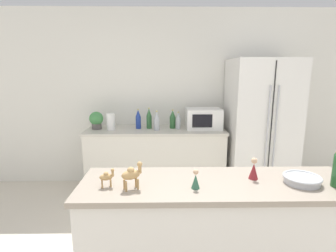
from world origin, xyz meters
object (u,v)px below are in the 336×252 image
(microwave, at_px, (203,119))
(camel_figurine, at_px, (107,176))
(paper_towel_roll, at_px, (111,122))
(fruit_bowl, at_px, (302,179))
(refrigerator, at_px, (260,128))
(back_bottle_2, at_px, (149,119))
(camel_figurine_second, at_px, (132,174))
(back_bottle_0, at_px, (157,121))
(back_bottle_3, at_px, (178,121))
(wise_man_figurine_crimson, at_px, (254,170))
(back_bottle_4, at_px, (173,119))
(back_bottle_1, at_px, (138,119))
(wise_man_figurine_purple, at_px, (196,180))
(potted_plant, at_px, (96,120))

(microwave, relative_size, camel_figurine, 4.14)
(paper_towel_roll, height_order, fruit_bowl, paper_towel_roll)
(refrigerator, relative_size, microwave, 3.83)
(back_bottle_2, height_order, camel_figurine_second, back_bottle_2)
(back_bottle_0, bearing_deg, back_bottle_3, 14.61)
(microwave, xyz_separation_m, wise_man_figurine_crimson, (0.04, -1.95, 0.00))
(back_bottle_4, xyz_separation_m, fruit_bowl, (0.75, -2.06, -0.02))
(back_bottle_1, xyz_separation_m, wise_man_figurine_crimson, (0.94, -1.96, 0.01))
(paper_towel_roll, height_order, microwave, microwave)
(refrigerator, relative_size, camel_figurine_second, 11.10)
(wise_man_figurine_purple, bearing_deg, back_bottle_3, 89.76)
(paper_towel_roll, distance_m, wise_man_figurine_crimson, 2.29)
(microwave, xyz_separation_m, back_bottle_4, (-0.43, 0.03, -0.02))
(back_bottle_1, bearing_deg, refrigerator, -4.00)
(camel_figurine_second, bearing_deg, wise_man_figurine_crimson, 10.23)
(potted_plant, xyz_separation_m, back_bottle_3, (1.13, -0.02, -0.02))
(back_bottle_2, height_order, wise_man_figurine_purple, back_bottle_2)
(paper_towel_roll, bearing_deg, back_bottle_2, 9.31)
(wise_man_figurine_crimson, bearing_deg, back_bottle_1, 115.71)
(wise_man_figurine_crimson, bearing_deg, wise_man_figurine_purple, -160.74)
(paper_towel_roll, distance_m, wise_man_figurine_purple, 2.22)
(camel_figurine_second, bearing_deg, back_bottle_3, 79.23)
(microwave, relative_size, back_bottle_2, 1.67)
(back_bottle_0, relative_size, wise_man_figurine_purple, 2.16)
(microwave, distance_m, wise_man_figurine_crimson, 1.95)
(refrigerator, height_order, potted_plant, refrigerator)
(back_bottle_1, distance_m, back_bottle_3, 0.55)
(back_bottle_2, height_order, wise_man_figurine_crimson, back_bottle_2)
(refrigerator, relative_size, back_bottle_4, 7.08)
(microwave, height_order, back_bottle_4, microwave)
(refrigerator, bearing_deg, potted_plant, 177.58)
(back_bottle_1, bearing_deg, back_bottle_4, 2.11)
(refrigerator, xyz_separation_m, back_bottle_4, (-1.18, 0.13, 0.10))
(back_bottle_0, bearing_deg, camel_figurine, -97.44)
(fruit_bowl, distance_m, wise_man_figurine_purple, 0.69)
(refrigerator, xyz_separation_m, back_bottle_1, (-1.66, 0.12, 0.11))
(refrigerator, distance_m, back_bottle_1, 1.67)
(back_bottle_1, distance_m, back_bottle_2, 0.15)
(refrigerator, height_order, back_bottle_1, refrigerator)
(back_bottle_0, distance_m, back_bottle_2, 0.17)
(potted_plant, xyz_separation_m, camel_figurine_second, (0.74, -2.08, 0.05))
(microwave, xyz_separation_m, wise_man_figurine_purple, (-0.36, -2.09, -0.01))
(potted_plant, xyz_separation_m, back_bottle_2, (0.72, 0.03, 0.01))
(potted_plant, relative_size, camel_figurine, 2.08)
(camel_figurine, distance_m, camel_figurine_second, 0.16)
(back_bottle_2, bearing_deg, wise_man_figurine_purple, -79.39)
(back_bottle_3, relative_size, back_bottle_4, 0.92)
(paper_towel_roll, xyz_separation_m, wise_man_figurine_purple, (0.91, -2.02, 0.02))
(paper_towel_roll, bearing_deg, back_bottle_0, -3.57)
(back_bottle_1, bearing_deg, back_bottle_0, -24.37)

